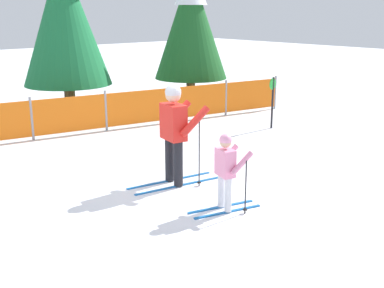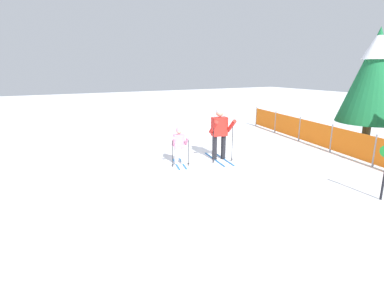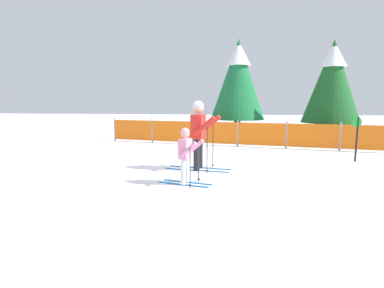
{
  "view_description": "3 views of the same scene",
  "coord_description": "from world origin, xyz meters",
  "px_view_note": "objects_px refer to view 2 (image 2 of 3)",
  "views": [
    {
      "loc": [
        -4.56,
        -6.09,
        2.87
      ],
      "look_at": [
        0.32,
        -0.45,
        0.77
      ],
      "focal_mm": 45.0,
      "sensor_mm": 36.0,
      "label": 1
    },
    {
      "loc": [
        8.03,
        -5.23,
        2.85
      ],
      "look_at": [
        0.29,
        -1.08,
        0.64
      ],
      "focal_mm": 28.0,
      "sensor_mm": 36.0,
      "label": 2
    },
    {
      "loc": [
        0.96,
        -7.37,
        1.7
      ],
      "look_at": [
        0.15,
        -0.61,
        0.72
      ],
      "focal_mm": 28.0,
      "sensor_mm": 36.0,
      "label": 3
    }
  ],
  "objects_px": {
    "skier_child": "(179,143)",
    "safety_fence": "(332,138)",
    "conifer_near": "(375,74)",
    "skier_adult": "(220,129)"
  },
  "relations": [
    {
      "from": "skier_adult",
      "to": "safety_fence",
      "type": "xyz_separation_m",
      "value": [
        1.07,
        4.0,
        -0.53
      ]
    },
    {
      "from": "conifer_near",
      "to": "skier_child",
      "type": "bearing_deg",
      "value": -99.72
    },
    {
      "from": "skier_child",
      "to": "conifer_near",
      "type": "bearing_deg",
      "value": 95.33
    },
    {
      "from": "conifer_near",
      "to": "skier_adult",
      "type": "bearing_deg",
      "value": -100.56
    },
    {
      "from": "safety_fence",
      "to": "conifer_near",
      "type": "xyz_separation_m",
      "value": [
        0.04,
        1.92,
        2.17
      ]
    },
    {
      "from": "skier_child",
      "to": "safety_fence",
      "type": "bearing_deg",
      "value": 92.32
    },
    {
      "from": "skier_child",
      "to": "safety_fence",
      "type": "relative_size",
      "value": 0.11
    },
    {
      "from": "skier_child",
      "to": "skier_adult",
      "type": "bearing_deg",
      "value": 99.04
    },
    {
      "from": "safety_fence",
      "to": "conifer_near",
      "type": "relative_size",
      "value": 2.42
    },
    {
      "from": "skier_child",
      "to": "conifer_near",
      "type": "height_order",
      "value": "conifer_near"
    }
  ]
}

